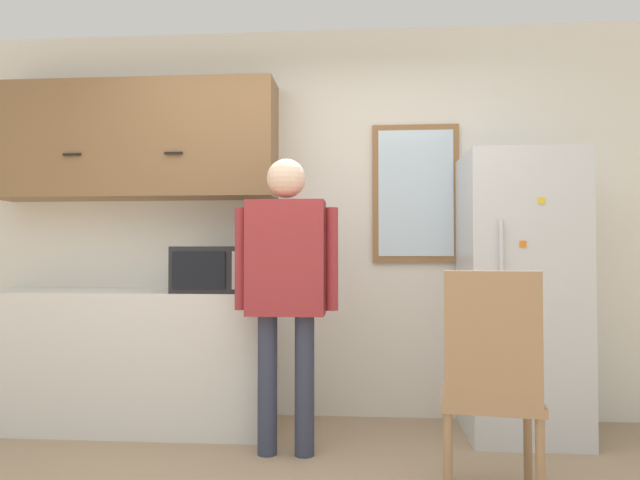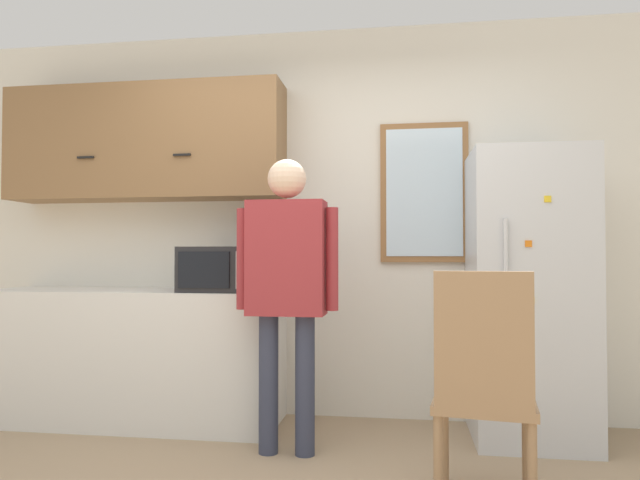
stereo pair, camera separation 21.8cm
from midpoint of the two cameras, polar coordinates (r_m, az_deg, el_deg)
name	(u,v)px [view 1 (the left image)]	position (r m, az deg, el deg)	size (l,w,h in m)	color
back_wall	(312,222)	(4.02, -2.37, 1.85)	(6.00, 0.06, 2.70)	silver
counter	(123,358)	(4.06, -20.63, -10.96)	(1.97, 0.63, 0.88)	silver
upper_cabinets	(134,141)	(4.22, -19.59, 9.30)	(1.97, 0.36, 0.79)	olive
microwave	(215,269)	(3.70, -12.17, -2.88)	(0.46, 0.42, 0.29)	#232326
person	(286,274)	(3.22, -5.35, -3.37)	(0.59, 0.22, 1.66)	#33384C
refrigerator	(519,294)	(3.73, 17.74, -5.16)	(0.68, 0.67, 1.74)	silver
chair	(491,380)	(2.65, 14.44, -13.40)	(0.49, 0.49, 1.05)	#997551
window	(416,193)	(3.97, 7.98, 4.66)	(0.59, 0.05, 0.95)	olive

